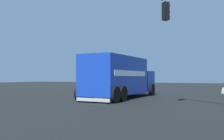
# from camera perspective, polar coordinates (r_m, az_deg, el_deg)

# --- Properties ---
(ground_plane) EXTENTS (100.00, 100.00, 0.00)m
(ground_plane) POSITION_cam_1_polar(r_m,az_deg,el_deg) (19.94, 1.49, -6.05)
(ground_plane) COLOR black
(delivery_truck) EXTENTS (3.18, 8.58, 2.99)m
(delivery_truck) POSITION_cam_1_polar(r_m,az_deg,el_deg) (18.59, 1.83, -1.59)
(delivery_truck) COLOR #1438AD
(delivery_truck) RESTS_ON ground
(traffic_light_primary) EXTENTS (3.48, 3.38, 6.01)m
(traffic_light_primary) POSITION_cam_1_polar(r_m,az_deg,el_deg) (11.67, 19.87, 10.52)
(traffic_light_primary) COLOR #38383D
(traffic_light_primary) RESTS_ON ground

